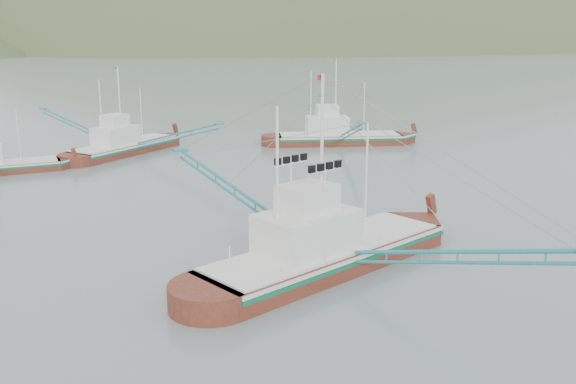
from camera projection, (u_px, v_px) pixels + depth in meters
name	position (u px, v px, depth m)	size (l,w,h in m)	color
ground	(327.00, 267.00, 38.22)	(1200.00, 1200.00, 0.00)	slate
main_boat	(326.00, 229.00, 37.34)	(17.30, 29.38, 12.30)	#582012
bg_boat_right	(338.00, 127.00, 78.31)	(15.64, 26.67, 11.09)	#582012
bg_boat_far	(124.00, 134.00, 72.28)	(19.93, 23.01, 10.58)	#582012
headland_right	(356.00, 46.00, 512.68)	(684.00, 432.00, 306.00)	#3E532A
ridge_distant	(66.00, 45.00, 548.63)	(960.00, 400.00, 240.00)	slate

